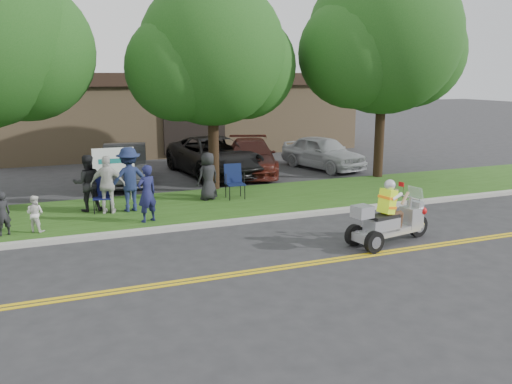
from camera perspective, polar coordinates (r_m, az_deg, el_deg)
name	(u,v)px	position (r m, az deg, el deg)	size (l,w,h in m)	color
ground	(293,257)	(12.01, 3.87, -6.89)	(120.00, 120.00, 0.00)	#28282B
centerline_near	(305,266)	(11.52, 5.13, -7.73)	(60.00, 0.10, 0.01)	gold
centerline_far	(301,263)	(11.65, 4.77, -7.48)	(60.00, 0.10, 0.01)	gold
curb	(243,221)	(14.67, -1.33, -3.04)	(60.00, 0.25, 0.12)	#A8A89E
grass_verge	(219,204)	(16.64, -3.95, -1.23)	(60.00, 4.00, 0.10)	#244712
commercial_building	(174,110)	(30.05, -8.63, 8.49)	(18.00, 8.20, 4.00)	#9E7F5B
tree_mid	(213,59)	(18.29, -4.51, 13.82)	(5.88, 4.80, 7.05)	#332114
tree_right	(385,44)	(21.04, 13.40, 14.95)	(6.86, 5.60, 8.07)	#332114
business_sign	(114,164)	(17.13, -14.77, 2.88)	(1.25, 0.06, 1.75)	silver
trike_scooter	(389,221)	(13.15, 13.81, -3.03)	(2.38, 0.96, 1.56)	black
lawn_chair_a	(234,179)	(17.08, -2.34, 1.38)	(0.59, 0.61, 1.07)	black
lawn_chair_b	(103,192)	(15.99, -15.83, -0.05)	(0.61, 0.62, 0.97)	black
spectator_adult_left	(147,193)	(14.53, -11.41, -0.15)	(0.56, 0.37, 1.53)	#191C46
spectator_adult_mid	(87,183)	(16.10, -17.33, 0.91)	(0.79, 0.61, 1.62)	black
spectator_adult_right	(108,185)	(15.67, -15.33, 0.75)	(0.96, 0.40, 1.63)	silver
spectator_chair_a	(129,179)	(15.76, -13.20, 1.31)	(1.19, 0.68, 1.83)	#1A2449
spectator_chair_b	(208,176)	(16.84, -5.07, 1.68)	(0.73, 0.47, 1.49)	black
child_left	(2,214)	(14.43, -25.14, -2.08)	(0.40, 0.26, 1.09)	black
child_right	(35,214)	(14.46, -22.25, -2.12)	(0.45, 0.35, 0.92)	white
parked_car_left	(125,164)	(20.34, -13.60, 2.84)	(1.52, 4.35, 1.43)	#2F2F32
parked_car_mid	(215,156)	(21.57, -4.38, 3.78)	(2.50, 5.43, 1.51)	black
parked_car_right	(251,157)	(21.83, -0.55, 3.73)	(1.92, 4.72, 1.37)	#4F1A12
parked_car_far_right	(323,152)	(23.12, 7.04, 4.16)	(1.65, 4.11, 1.40)	#A7A9AE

